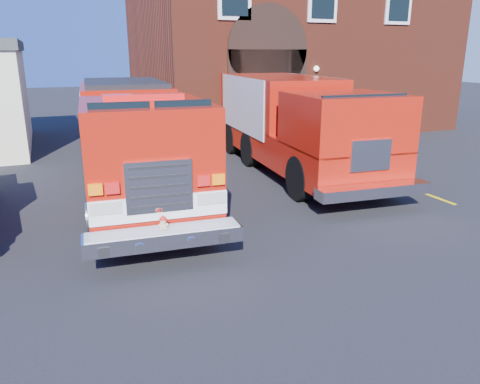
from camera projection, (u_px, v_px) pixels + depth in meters
name	position (u px, v px, depth m)	size (l,w,h in m)	color
ground	(219.00, 233.00, 10.46)	(100.00, 100.00, 0.00)	black
parking_stripe_near	(415.00, 190.00, 13.74)	(0.12, 3.00, 0.01)	yellow
parking_stripe_mid	(354.00, 168.00, 16.39)	(0.12, 3.00, 0.01)	yellow
parking_stripe_far	(310.00, 152.00, 19.04)	(0.12, 3.00, 0.01)	yellow
fire_station	(286.00, 45.00, 24.91)	(15.20, 10.20, 8.45)	maroon
fire_engine	(134.00, 139.00, 12.90)	(3.56, 10.12, 3.06)	black
secondary_truck	(295.00, 121.00, 15.63)	(3.73, 9.66, 3.06)	black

